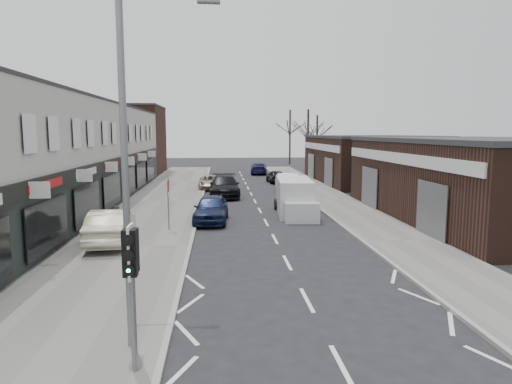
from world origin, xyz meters
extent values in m
plane|color=black|center=(0.00, 0.00, 0.00)|extent=(160.00, 160.00, 0.00)
cube|color=slate|center=(-6.75, 22.00, 0.06)|extent=(5.50, 64.00, 0.12)
cube|color=slate|center=(5.75, 22.00, 0.06)|extent=(3.50, 64.00, 0.12)
cube|color=beige|center=(-13.50, 19.50, 3.55)|extent=(8.00, 41.00, 7.10)
cube|color=#44251D|center=(-13.50, 45.00, 4.00)|extent=(8.00, 10.00, 8.00)
cube|color=#372119|center=(12.50, 14.00, 2.25)|extent=(10.00, 18.00, 4.50)
cube|color=#372119|center=(12.50, 34.00, 2.25)|extent=(10.00, 16.00, 4.50)
cylinder|color=slate|center=(-4.40, -2.00, 1.62)|extent=(0.12, 0.12, 3.00)
cube|color=silver|center=(-4.40, -2.00, 2.67)|extent=(0.05, 0.55, 1.10)
cube|color=black|center=(-4.40, -2.12, 2.67)|extent=(0.28, 0.22, 0.95)
sphere|color=#0CE533|center=(-4.40, -2.24, 2.37)|extent=(0.18, 0.18, 0.18)
cube|color=black|center=(-4.40, -1.88, 2.67)|extent=(0.26, 0.20, 0.90)
cylinder|color=slate|center=(-4.70, -0.80, 4.12)|extent=(0.16, 0.16, 8.00)
cube|color=slate|center=(-2.80, -0.80, 7.87)|extent=(0.50, 0.22, 0.12)
cylinder|color=slate|center=(-5.20, 12.00, 1.37)|extent=(0.07, 0.07, 2.50)
cube|color=white|center=(-5.15, 12.00, 1.97)|extent=(0.04, 0.45, 0.25)
cube|color=silver|center=(2.00, 16.57, 1.09)|extent=(2.33, 4.92, 2.19)
cube|color=silver|center=(2.00, 13.76, 0.57)|extent=(1.99, 0.98, 1.15)
cylinder|color=black|center=(1.11, 14.90, 0.36)|extent=(0.23, 0.73, 0.73)
cylinder|color=black|center=(2.89, 14.90, 0.36)|extent=(0.23, 0.73, 0.73)
cylinder|color=black|center=(1.11, 18.25, 0.36)|extent=(0.23, 0.73, 0.73)
cylinder|color=black|center=(2.89, 18.25, 0.36)|extent=(0.23, 0.73, 0.73)
imported|color=beige|center=(-7.44, 9.29, 0.89)|extent=(1.94, 4.80, 1.55)
imported|color=black|center=(-7.30, 9.83, 0.94)|extent=(0.64, 0.47, 1.63)
imported|color=#131C3C|center=(-3.08, 14.39, 0.77)|extent=(2.11, 4.62, 1.54)
imported|color=black|center=(-2.20, 24.61, 0.83)|extent=(2.35, 5.70, 1.65)
imported|color=#A19281|center=(-3.40, 29.60, 0.61)|extent=(2.07, 4.42, 1.22)
imported|color=white|center=(3.14, 26.98, 0.82)|extent=(1.97, 5.03, 1.63)
imported|color=black|center=(3.07, 34.11, 0.65)|extent=(1.76, 3.92, 1.31)
imported|color=#141540|center=(2.20, 43.80, 0.69)|extent=(2.37, 4.89, 1.37)
camera|label=1|loc=(-2.61, -11.10, 5.05)|focal=32.00mm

